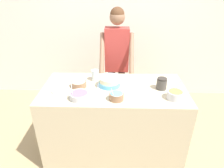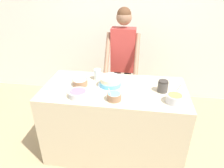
{
  "view_description": "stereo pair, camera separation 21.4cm",
  "coord_description": "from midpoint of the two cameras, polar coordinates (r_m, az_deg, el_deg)",
  "views": [
    {
      "loc": [
        0.04,
        -1.55,
        1.97
      ],
      "look_at": [
        -0.02,
        0.35,
        0.97
      ],
      "focal_mm": 32.0,
      "sensor_mm": 36.0,
      "label": 1
    },
    {
      "loc": [
        0.26,
        -1.53,
        1.97
      ],
      "look_at": [
        -0.02,
        0.35,
        0.97
      ],
      "focal_mm": 32.0,
      "sensor_mm": 36.0,
      "label": 2
    }
  ],
  "objects": [
    {
      "name": "frosting_bowl_olive",
      "position": [
        2.06,
        14.8,
        -3.07
      ],
      "size": [
        0.16,
        0.16,
        0.19
      ],
      "color": "silver",
      "rests_on": "counter"
    },
    {
      "name": "wall_back",
      "position": [
        3.53,
        -0.6,
        16.68
      ],
      "size": [
        10.0,
        0.05,
        2.6
      ],
      "color": "silver",
      "rests_on": "ground_plane"
    },
    {
      "name": "stoneware_jar",
      "position": [
        2.21,
        11.33,
        0.03
      ],
      "size": [
        0.11,
        0.11,
        0.13
      ],
      "color": "#4C4742",
      "rests_on": "counter"
    },
    {
      "name": "frosting_bowl_blue",
      "position": [
        1.98,
        -1.83,
        -3.55
      ],
      "size": [
        0.14,
        0.14,
        0.14
      ],
      "color": "#936B4C",
      "rests_on": "counter"
    },
    {
      "name": "frosting_bowl_purple",
      "position": [
        2.05,
        -12.32,
        -3.31
      ],
      "size": [
        0.19,
        0.19,
        0.18
      ],
      "color": "silver",
      "rests_on": "counter"
    },
    {
      "name": "cake",
      "position": [
        2.22,
        -3.46,
        0.51
      ],
      "size": [
        0.29,
        0.29,
        0.12
      ],
      "color": "silver",
      "rests_on": "counter"
    },
    {
      "name": "frosting_bowl_white",
      "position": [
        2.27,
        -12.19,
        -0.0
      ],
      "size": [
        0.17,
        0.17,
        0.17
      ],
      "color": "#936B4C",
      "rests_on": "counter"
    },
    {
      "name": "person_baker",
      "position": [
        2.82,
        -0.81,
        8.4
      ],
      "size": [
        0.45,
        0.45,
        1.67
      ],
      "color": "#2D2D38",
      "rests_on": "ground_plane"
    },
    {
      "name": "drinking_glass",
      "position": [
        2.37,
        -7.44,
        2.44
      ],
      "size": [
        0.08,
        0.08,
        0.13
      ],
      "color": "silver",
      "rests_on": "counter"
    },
    {
      "name": "ceramic_plate",
      "position": [
        2.26,
        -17.07,
        -1.71
      ],
      "size": [
        0.2,
        0.2,
        0.01
      ],
      "color": "silver",
      "rests_on": "counter"
    },
    {
      "name": "counter",
      "position": [
        2.46,
        -2.04,
        -10.48
      ],
      "size": [
        1.59,
        0.77,
        0.9
      ],
      "color": "#C6B793",
      "rests_on": "ground_plane"
    }
  ]
}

